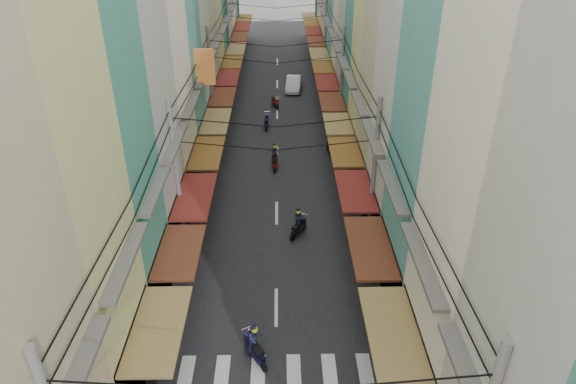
{
  "coord_description": "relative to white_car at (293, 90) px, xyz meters",
  "views": [
    {
      "loc": [
        0.24,
        -19.53,
        16.1
      ],
      "look_at": [
        0.64,
        4.2,
        2.46
      ],
      "focal_mm": 32.0,
      "sensor_mm": 36.0,
      "label": 1
    }
  ],
  "objects": [
    {
      "name": "parked_scooters",
      "position": [
        3.2,
        -30.96,
        0.48
      ],
      "size": [
        13.19,
        13.46,
        1.02
      ],
      "color": "black",
      "rests_on": "ground"
    },
    {
      "name": "sidewalk_right",
      "position": [
        4.93,
        -8.2,
        0.03
      ],
      "size": [
        3.0,
        80.0,
        0.06
      ],
      "primitive_type": "cube",
      "color": "slate",
      "rests_on": "ground"
    },
    {
      "name": "pedestrians",
      "position": [
        -6.05,
        -26.17,
        1.06
      ],
      "size": [
        12.6,
        25.03,
        2.23
      ],
      "color": "#2B212C",
      "rests_on": "ground"
    },
    {
      "name": "crosswalk",
      "position": [
        -1.57,
        -34.2,
        0.03
      ],
      "size": [
        7.55,
        2.4,
        0.01
      ],
      "color": "silver",
      "rests_on": "ground"
    },
    {
      "name": "traffic_sign",
      "position": [
        4.25,
        -34.16,
        2.39
      ],
      "size": [
        0.1,
        0.71,
        3.23
      ],
      "color": "slate",
      "rests_on": "ground"
    },
    {
      "name": "sidewalk_left",
      "position": [
        -8.07,
        -8.2,
        0.03
      ],
      "size": [
        3.0,
        80.0,
        0.06
      ],
      "primitive_type": "cube",
      "color": "slate",
      "rests_on": "ground"
    },
    {
      "name": "ground",
      "position": [
        -1.57,
        -28.2,
        0.0
      ],
      "size": [
        160.0,
        160.0,
        0.0
      ],
      "primitive_type": "plane",
      "color": "slate",
      "rests_on": "ground"
    },
    {
      "name": "utility_poles",
      "position": [
        -1.57,
        -13.19,
        6.59
      ],
      "size": [
        10.2,
        66.13,
        8.2
      ],
      "color": "slate",
      "rests_on": "ground"
    },
    {
      "name": "bicycle",
      "position": [
        5.47,
        -29.74,
        0.0
      ],
      "size": [
        1.54,
        0.8,
        1.01
      ],
      "primitive_type": "imported",
      "rotation": [
        0.0,
        0.0,
        1.75
      ],
      "color": "black",
      "rests_on": "ground"
    },
    {
      "name": "white_car",
      "position": [
        0.0,
        0.0,
        0.0
      ],
      "size": [
        4.64,
        2.14,
        1.59
      ],
      "primitive_type": "imported",
      "rotation": [
        0.0,
        0.0,
        -0.09
      ],
      "color": "silver",
      "rests_on": "ground"
    },
    {
      "name": "road",
      "position": [
        -1.57,
        -8.2,
        0.01
      ],
      "size": [
        10.0,
        80.0,
        0.02
      ],
      "primitive_type": "cube",
      "color": "black",
      "rests_on": "ground"
    },
    {
      "name": "building_row_right",
      "position": [
        6.35,
        -11.75,
        9.41
      ],
      "size": [
        7.8,
        68.98,
        22.59
      ],
      "color": "#3E8A74",
      "rests_on": "ground"
    },
    {
      "name": "moving_scooters",
      "position": [
        -1.33,
        -19.53,
        0.52
      ],
      "size": [
        5.04,
        30.41,
        1.85
      ],
      "color": "black",
      "rests_on": "ground"
    },
    {
      "name": "market_umbrella",
      "position": [
        5.51,
        -31.54,
        1.92
      ],
      "size": [
        2.07,
        2.07,
        2.19
      ],
      "color": "#B2B2B7",
      "rests_on": "ground"
    },
    {
      "name": "building_row_left",
      "position": [
        -9.49,
        -11.64,
        9.78
      ],
      "size": [
        7.8,
        67.67,
        23.7
      ],
      "color": "beige",
      "rests_on": "ground"
    }
  ]
}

